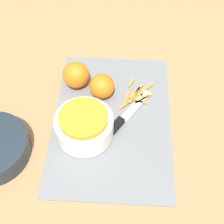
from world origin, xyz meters
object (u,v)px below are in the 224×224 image
object	(u,v)px
bowl_speckled	(84,125)
orange_left	(102,86)
orange_right	(76,75)
knife	(117,126)

from	to	relation	value
bowl_speckled	orange_left	xyz separation A→B (m)	(0.14, -0.04, -0.00)
orange_left	orange_right	bearing A→B (deg)	64.89
knife	orange_right	distance (m)	0.20
orange_left	orange_right	distance (m)	0.09
bowl_speckled	orange_right	xyz separation A→B (m)	(0.17, 0.04, 0.00)
bowl_speckled	knife	world-z (taller)	bowl_speckled
bowl_speckled	orange_right	distance (m)	0.18
bowl_speckled	knife	distance (m)	0.09
knife	orange_left	xyz separation A→B (m)	(0.11, 0.05, 0.03)
bowl_speckled	orange_left	bearing A→B (deg)	-14.39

